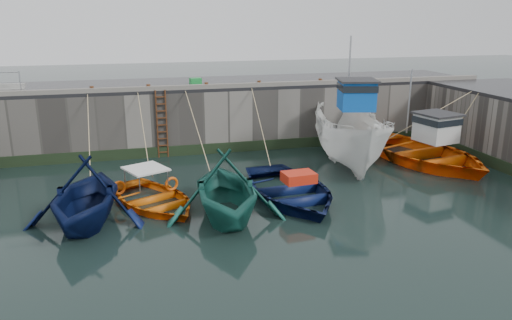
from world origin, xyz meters
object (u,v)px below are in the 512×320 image
object	(u,v)px
boat_near_navy	(289,198)
bollard_b	(148,87)
boat_far_white	(351,137)
bollard_d	(259,84)
boat_far_orange	(424,152)
boat_near_blue	(154,205)
boat_near_white	(88,222)
bollard_a	(92,89)
bollard_e	(320,81)
ladder	(162,124)
boat_near_blacktrim	(226,216)
fish_crate	(195,81)
bollard_c	(206,85)

from	to	relation	value
boat_near_navy	bollard_b	size ratio (longest dim) A/B	20.37
boat_far_white	bollard_d	distance (m)	5.35
boat_far_orange	bollard_b	distance (m)	13.04
bollard_b	boat_near_blue	bearing A→B (deg)	-92.94
boat_near_navy	boat_near_white	bearing A→B (deg)	179.22
boat_near_white	bollard_a	world-z (taller)	bollard_a
boat_near_navy	bollard_e	size ratio (longest dim) A/B	20.37
ladder	boat_near_blacktrim	size ratio (longest dim) A/B	0.65
boat_far_white	bollard_d	world-z (taller)	boat_far_white
boat_near_blue	boat_near_navy	size ratio (longest dim) A/B	0.80
boat_near_navy	bollard_a	xyz separation A→B (m)	(-7.05, 7.13, 3.30)
boat_near_blue	boat_near_navy	xyz separation A→B (m)	(4.89, -0.58, 0.00)
bollard_b	bollard_e	bearing A→B (deg)	0.00
boat_far_white	fish_crate	bearing A→B (deg)	153.13
boat_near_blacktrim	boat_near_navy	bearing A→B (deg)	26.61
bollard_a	bollard_d	world-z (taller)	same
ladder	fish_crate	size ratio (longest dim) A/B	5.76
boat_near_blacktrim	bollard_c	size ratio (longest dim) A/B	17.55
bollard_d	bollard_c	bearing A→B (deg)	180.00
boat_far_orange	bollard_d	xyz separation A→B (m)	(-6.71, 4.24, 2.83)
boat_near_blue	boat_near_blacktrim	bearing A→B (deg)	-60.95
boat_near_blacktrim	bollard_b	xyz separation A→B (m)	(-1.92, 8.26, 3.30)
boat_far_white	bollard_c	bearing A→B (deg)	161.86
boat_far_white	boat_far_orange	size ratio (longest dim) A/B	1.03
bollard_e	bollard_a	bearing A→B (deg)	180.00
boat_far_orange	bollard_c	distance (m)	10.61
bollard_e	boat_near_white	bearing A→B (deg)	-145.46
boat_near_blue	bollard_a	xyz separation A→B (m)	(-2.16, 6.56, 3.30)
boat_far_orange	boat_near_navy	bearing A→B (deg)	-170.14
boat_near_blue	bollard_d	world-z (taller)	bollard_d
boat_near_blacktrim	bollard_d	bearing A→B (deg)	71.18
boat_near_navy	boat_far_orange	distance (m)	8.01
boat_near_blue	boat_far_orange	bearing A→B (deg)	-13.38
fish_crate	bollard_e	distance (m)	6.30
boat_near_blue	bollard_a	bearing A→B (deg)	84.26
boat_near_navy	bollard_a	size ratio (longest dim) A/B	20.37
boat_far_white	bollard_e	world-z (taller)	boat_far_white
boat_near_blacktrim	bollard_e	bearing A→B (deg)	54.88
bollard_d	boat_near_blue	bearing A→B (deg)	-130.69
bollard_e	boat_near_blacktrim	bearing A→B (deg)	-128.53
boat_far_orange	bollard_b	size ratio (longest dim) A/B	28.41
boat_near_blacktrim	bollard_b	world-z (taller)	bollard_b
bollard_e	bollard_d	bearing A→B (deg)	180.00
boat_far_white	boat_near_blue	bearing A→B (deg)	-148.33
boat_near_blue	boat_near_blacktrim	world-z (taller)	boat_near_blacktrim
ladder	bollard_e	xyz separation A→B (m)	(8.00, 0.34, 1.71)
boat_near_white	boat_far_white	bearing A→B (deg)	29.50
ladder	bollard_d	distance (m)	5.11
boat_near_navy	boat_far_orange	bearing A→B (deg)	16.65
boat_near_blacktrim	fish_crate	distance (m)	10.44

